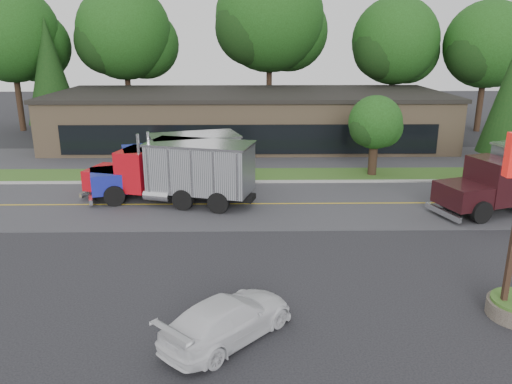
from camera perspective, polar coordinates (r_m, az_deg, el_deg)
The scene contains 18 objects.
ground at distance 18.67m, azimuth -6.75°, elevation -10.20°, with size 140.00×140.00×0.00m, color #313135.
road at distance 26.95m, azimuth -4.90°, elevation -1.41°, with size 60.00×8.00×0.02m, color #4C4C51.
center_line at distance 26.95m, azimuth -4.90°, elevation -1.41°, with size 60.00×0.12×0.01m, color gold.
curb at distance 30.96m, azimuth -4.39°, elevation 1.06°, with size 60.00×0.30×0.12m, color #9E9E99.
grass_verge at distance 32.69m, azimuth -4.21°, elevation 1.93°, with size 60.00×3.40×0.03m, color #31531C.
far_parking at distance 37.53m, azimuth -3.79°, elevation 3.92°, with size 60.00×7.00×0.02m, color #4C4C51.
strip_mall at distance 43.00m, azimuth -0.77°, elevation 8.36°, with size 32.00×12.00×4.00m, color #886F53.
tree_far_a at distance 53.26m, azimuth -26.03°, elevation 15.48°, with size 9.41×8.85×13.42m.
tree_far_b at distance 51.96m, azimuth -14.61°, elevation 16.78°, with size 9.58×9.02×13.67m.
tree_far_c at distance 50.71m, azimuth 1.75°, elevation 18.78°, with size 11.02×10.37×15.72m.
tree_far_d at distance 51.61m, azimuth 15.72°, elevation 15.85°, with size 8.75×8.23×12.47m.
tree_far_e at distance 52.55m, azimuth 24.98°, elevation 14.62°, with size 8.42×7.92×12.01m.
evergreen_left at distance 49.90m, azimuth -22.50°, elevation 12.68°, with size 4.63×4.63×10.51m.
evergreen_right at distance 39.16m, azimuth 27.03°, elevation 9.46°, with size 3.66×3.66×8.31m.
tree_verge at distance 33.00m, azimuth 13.53°, elevation 7.46°, with size 3.61×3.40×5.16m.
dump_truck_red at distance 27.00m, azimuth -8.89°, elevation 2.48°, with size 9.54×4.87×3.36m.
dump_truck_blue at distance 28.55m, azimuth -9.21°, elevation 3.26°, with size 8.56×4.80×3.36m.
rally_car at distance 15.15m, azimuth -3.21°, elevation -14.23°, with size 1.82×4.48×1.30m, color white.
Camera 1 is at (1.90, -16.50, 8.52)m, focal length 35.00 mm.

